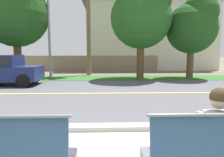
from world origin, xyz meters
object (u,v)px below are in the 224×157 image
at_px(seated_person_grey, 213,132).
at_px(streetlamp, 49,17).
at_px(shade_tree_left, 143,13).
at_px(shade_tree_far_left, 17,9).
at_px(shade_tree_centre, 194,25).

height_order(seated_person_grey, streetlamp, streetlamp).
distance_m(seated_person_grey, shade_tree_left, 11.48).
relative_size(seated_person_grey, streetlamp, 0.18).
bearing_deg(streetlamp, shade_tree_far_left, -173.28).
xyz_separation_m(shade_tree_left, shade_tree_centre, (3.28, 0.21, -0.63)).
bearing_deg(shade_tree_left, shade_tree_far_left, 179.48).
distance_m(shade_tree_far_left, shade_tree_centre, 11.04).
height_order(seated_person_grey, shade_tree_far_left, shade_tree_far_left).
distance_m(streetlamp, shade_tree_centre, 9.12).
distance_m(streetlamp, shade_tree_left, 5.84).
bearing_deg(shade_tree_far_left, shade_tree_left, -0.52).
bearing_deg(shade_tree_centre, shade_tree_far_left, -179.29).
relative_size(shade_tree_far_left, shade_tree_centre, 1.25).
bearing_deg(shade_tree_far_left, shade_tree_centre, 0.71).
relative_size(shade_tree_far_left, shade_tree_left, 1.06).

